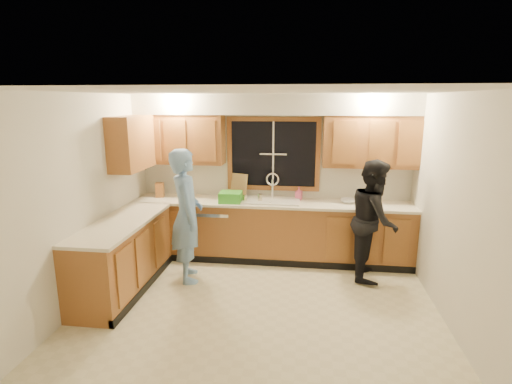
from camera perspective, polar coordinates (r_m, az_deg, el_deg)
floor at (r=4.90m, az=0.27°, el=-16.54°), size 4.20×4.20×0.00m
ceiling at (r=4.26m, az=0.30°, el=14.16°), size 4.20×4.20×0.00m
wall_back at (r=6.26m, az=2.46°, el=2.27°), size 4.20×0.00×4.20m
wall_left at (r=5.11m, az=-23.77°, el=-1.28°), size 0.00×3.80×3.80m
wall_right at (r=4.66m, az=26.90°, el=-2.92°), size 0.00×3.80×3.80m
base_cabinets_back at (r=6.17m, az=2.14°, el=-5.66°), size 4.20×0.60×0.88m
base_cabinets_left at (r=5.50m, az=-18.41°, el=-8.72°), size 0.60×1.90×0.88m
countertop_back at (r=6.03m, az=2.16°, el=-1.56°), size 4.20×0.63×0.04m
countertop_left at (r=5.35m, az=-18.62°, el=-4.15°), size 0.63×1.90×0.04m
upper_cabinets_left at (r=6.30m, az=-10.76°, el=7.41°), size 1.35×0.33×0.75m
upper_cabinets_right at (r=6.06m, az=16.02°, el=6.92°), size 1.35×0.33×0.75m
upper_cabinets_return at (r=5.92m, az=-17.34°, el=6.70°), size 0.33×0.90×0.75m
soffit at (r=5.98m, az=2.41°, el=12.37°), size 4.20×0.35×0.30m
window_frame at (r=6.19m, az=2.48°, el=5.43°), size 1.44×0.03×1.14m
sink at (r=6.06m, az=2.18°, el=-1.83°), size 0.86×0.52×0.57m
dishwasher at (r=6.30m, az=-5.62°, el=-5.60°), size 0.60×0.56×0.82m
stove at (r=5.03m, az=-21.25°, el=-10.90°), size 0.58×0.75×0.90m
man at (r=5.43m, az=-9.87°, el=-3.34°), size 0.64×0.77×1.81m
woman at (r=5.67m, az=16.49°, el=-3.83°), size 0.72×0.87×1.65m
knife_block at (r=6.45m, az=-13.58°, el=0.27°), size 0.14×0.12×0.23m
cutting_board at (r=6.28m, az=-2.45°, el=0.95°), size 0.29×0.18×0.37m
dish_crate at (r=5.99m, az=-3.65°, el=-0.71°), size 0.34×0.32×0.15m
soap_bottle at (r=6.15m, az=6.14°, el=-0.17°), size 0.11×0.11×0.20m
bowl at (r=6.09m, az=13.06°, el=-1.26°), size 0.26×0.26×0.06m
can_left at (r=5.99m, az=-1.59°, el=-0.90°), size 0.08×0.08×0.11m
can_right at (r=5.97m, az=0.57°, el=-0.89°), size 0.08×0.08×0.12m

